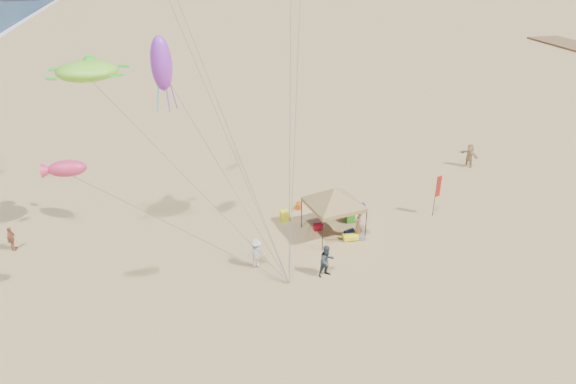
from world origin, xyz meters
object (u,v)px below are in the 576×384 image
feather_flag (438,189)px  cooler_blue (361,207)px  beach_cart (351,237)px  person_far_a (11,239)px  cooler_red (318,227)px  person_near_b (327,261)px  chair_green (350,217)px  person_far_c (469,155)px  person_near_a (358,224)px  canopy_tent (334,190)px  person_near_c (256,253)px  chair_yellow (284,216)px

feather_flag → cooler_blue: 4.97m
beach_cart → person_far_a: bearing=170.7°
cooler_red → person_near_b: bearing=-99.9°
beach_cart → chair_green: bearing=73.0°
cooler_blue → person_far_a: 20.93m
feather_flag → person_near_b: size_ratio=1.55×
chair_green → beach_cart: (-0.64, -2.09, -0.15)m
cooler_red → person_near_b: person_near_b is taller
cooler_red → person_far_c: (13.91, 6.76, 0.72)m
cooler_blue → person_near_a: person_near_a is taller
person_near_a → person_near_b: person_near_b is taller
canopy_tent → person_near_b: 4.75m
person_near_a → person_far_a: person_near_a is taller
person_near_b → canopy_tent: bearing=50.5°
chair_green → person_near_c: 7.43m
person_near_b → person_far_c: bearing=19.3°
feather_flag → chair_yellow: size_ratio=3.99×
cooler_red → beach_cart: bearing=-44.8°
person_near_a → beach_cart: bearing=-12.4°
chair_yellow → canopy_tent: bearing=-40.2°
person_near_c → person_far_c: person_far_c is taller
chair_green → person_far_a: person_far_a is taller
chair_green → person_near_b: bearing=-120.3°
cooler_red → person_near_a: bearing=-32.9°
beach_cart → person_near_b: 3.94m
beach_cart → person_far_c: 14.90m
person_near_b → person_near_c: (-3.48, 1.59, -0.04)m
person_near_b → chair_green: bearing=41.3°
feather_flag → person_near_b: (-8.56, -4.77, -0.98)m
person_near_a → person_near_c: (-6.37, -1.68, -0.03)m
cooler_red → chair_green: 2.28m
feather_flag → chair_yellow: feather_flag is taller
person_far_c → chair_green: bearing=-85.3°
canopy_tent → person_near_c: 5.95m
person_near_a → person_far_c: bearing=179.4°
chair_yellow → person_near_a: (3.83, -2.84, 0.54)m
chair_green → beach_cart: size_ratio=0.78×
person_near_a → person_near_b: (-2.89, -3.27, 0.01)m
beach_cart → person_near_b: size_ratio=0.50×
person_near_c → chair_green: bearing=-154.3°
chair_yellow → person_far_c: size_ratio=0.38×
chair_yellow → person_far_c: person_far_c is taller
person_far_a → person_far_c: (31.40, 5.18, 0.19)m
beach_cart → person_near_a: bearing=22.6°
canopy_tent → chair_green: canopy_tent is taller
feather_flag → beach_cart: feather_flag is taller
feather_flag → person_far_a: (-25.24, 1.43, -1.15)m
canopy_tent → chair_green: (1.47, 1.15, -2.57)m
person_near_b → person_far_a: 17.80m
cooler_blue → person_near_c: 9.19m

